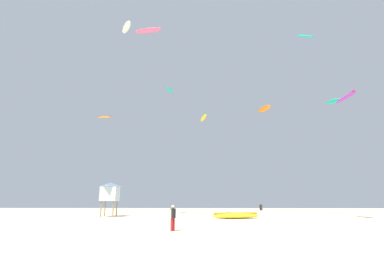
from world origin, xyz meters
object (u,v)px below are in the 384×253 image
kite_aloft_3 (170,90)px  kite_aloft_5 (334,101)px  person_midground (261,209)px  kite_aloft_0 (204,118)px  person_foreground (173,216)px  kite_aloft_7 (264,109)px  kite_aloft_2 (148,30)px  kite_aloft_4 (306,36)px  kite_aloft_8 (346,97)px  kite_aloft_1 (126,27)px  kite_aloft_6 (104,117)px  kite_grounded_near (236,216)px  lifeguard_tower (110,191)px

kite_aloft_3 → kite_aloft_5: size_ratio=1.28×
person_midground → kite_aloft_0: (-6.96, 4.96, 13.32)m
person_foreground → kite_aloft_7: size_ratio=0.37×
person_midground → kite_aloft_2: bearing=172.6°
kite_aloft_4 → kite_aloft_3: bearing=157.2°
kite_aloft_7 → kite_aloft_8: (3.62, -22.81, -6.15)m
kite_aloft_1 → kite_aloft_5: bearing=-1.4°
person_midground → kite_aloft_0: bearing=117.6°
kite_aloft_2 → kite_aloft_7: 28.30m
kite_aloft_2 → kite_aloft_6: kite_aloft_2 is taller
person_foreground → kite_aloft_2: kite_aloft_2 is taller
kite_aloft_0 → kite_aloft_3: bearing=178.3°
kite_grounded_near → person_midground: bearing=47.4°
kite_aloft_3 → person_foreground: bearing=-82.6°
kite_aloft_6 → person_foreground: bearing=-59.8°
kite_aloft_5 → kite_aloft_8: size_ratio=0.54×
lifeguard_tower → kite_aloft_7: 32.94m
kite_aloft_4 → kite_aloft_6: kite_aloft_4 is taller
kite_aloft_8 → kite_aloft_4: bearing=112.6°
person_foreground → kite_aloft_3: (-2.90, 22.28, 17.99)m
kite_aloft_1 → kite_aloft_3: (5.55, 7.02, -6.75)m
kite_aloft_5 → kite_aloft_3: bearing=160.5°
kite_aloft_2 → kite_aloft_5: (23.58, 2.41, -8.96)m
person_foreground → lifeguard_tower: bearing=-22.5°
kite_grounded_near → kite_aloft_5: 19.10m
kite_aloft_1 → person_foreground: bearing=-61.0°
kite_aloft_2 → lifeguard_tower: bearing=137.3°
kite_aloft_1 → kite_aloft_2: (3.76, -3.09, -2.62)m
kite_grounded_near → kite_aloft_3: kite_aloft_3 is taller
person_foreground → kite_aloft_7: bearing=-76.0°
lifeguard_tower → person_foreground: bearing=-60.1°
person_foreground → kite_aloft_7: kite_aloft_7 is taller
kite_aloft_1 → lifeguard_tower: bearing=128.7°
person_foreground → kite_aloft_7: 40.07m
lifeguard_tower → kite_aloft_8: kite_aloft_8 is taller
kite_aloft_2 → kite_aloft_1: bearing=140.5°
kite_aloft_4 → kite_aloft_6: size_ratio=1.02×
person_midground → lifeguard_tower: size_ratio=0.39×
kite_aloft_5 → kite_aloft_6: size_ratio=0.81×
kite_aloft_2 → kite_aloft_7: (18.98, 20.61, -4.03)m
kite_aloft_3 → kite_aloft_8: (20.80, -12.31, -6.05)m
kite_aloft_0 → kite_aloft_5: bearing=-24.7°
kite_aloft_2 → kite_aloft_4: (20.79, 2.14, 0.14)m
person_foreground → kite_aloft_1: kite_aloft_1 is taller
kite_aloft_0 → kite_aloft_7: 16.63m
lifeguard_tower → kite_aloft_8: (27.48, -6.70, 9.86)m
kite_aloft_7 → person_midground: bearing=-107.3°
kite_aloft_5 → kite_aloft_6: kite_aloft_6 is taller
lifeguard_tower → kite_aloft_8: 29.95m
kite_aloft_8 → kite_aloft_5: bearing=78.0°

